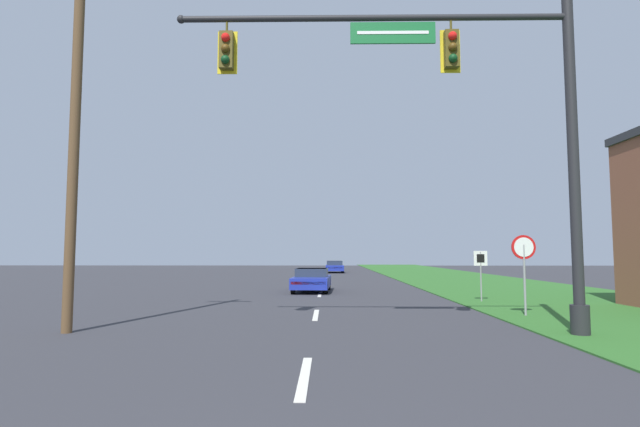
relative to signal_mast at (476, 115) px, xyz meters
The scene contains 8 objects.
grass_verge_right 21.68m from the signal_mast, 72.14° to the left, with size 10.00×110.00×0.04m.
road_center_line 13.75m from the signal_mast, 108.67° to the left, with size 0.16×34.80×0.01m.
signal_mast is the anchor object (origin of this frame).
car_ahead 15.30m from the signal_mast, 108.00° to the left, with size 2.02×4.41×1.19m.
far_car 40.06m from the signal_mast, 94.25° to the left, with size 1.82×4.60×1.19m.
stop_sign 5.65m from the signal_mast, 55.81° to the left, with size 0.76×0.07×2.50m.
route_sign_post 9.53m from the signal_mast, 72.96° to the left, with size 0.55×0.06×2.03m.
utility_pole_near 10.17m from the signal_mast, behind, with size 1.80×0.26×10.77m.
Camera 1 is at (0.37, -2.13, 1.96)m, focal length 28.00 mm.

